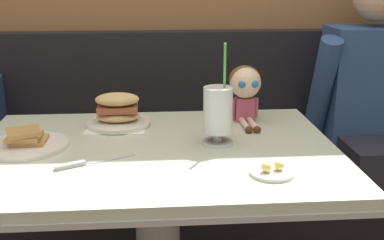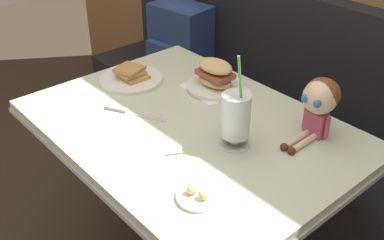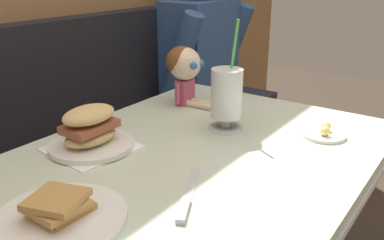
% 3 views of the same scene
% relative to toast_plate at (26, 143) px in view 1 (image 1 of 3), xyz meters
% --- Properties ---
extents(booth_bench, '(2.60, 0.48, 1.00)m').
position_rel_toast_plate_xyz_m(booth_bench, '(0.39, 0.60, -0.43)').
color(booth_bench, black).
rests_on(booth_bench, ground).
extents(diner_table, '(1.11, 0.81, 0.74)m').
position_rel_toast_plate_xyz_m(diner_table, '(0.39, -0.03, -0.21)').
color(diner_table, beige).
rests_on(diner_table, ground).
extents(toast_plate, '(0.25, 0.25, 0.06)m').
position_rel_toast_plate_xyz_m(toast_plate, '(0.00, 0.00, 0.00)').
color(toast_plate, white).
rests_on(toast_plate, diner_table).
extents(milkshake_glass, '(0.10, 0.10, 0.32)m').
position_rel_toast_plate_xyz_m(milkshake_glass, '(0.58, -0.01, 0.09)').
color(milkshake_glass, silver).
rests_on(milkshake_glass, diner_table).
extents(sandwich_plate, '(0.22, 0.22, 0.12)m').
position_rel_toast_plate_xyz_m(sandwich_plate, '(0.26, 0.20, 0.03)').
color(sandwich_plate, white).
rests_on(sandwich_plate, diner_table).
extents(butter_saucer, '(0.12, 0.12, 0.04)m').
position_rel_toast_plate_xyz_m(butter_saucer, '(0.69, -0.26, -0.01)').
color(butter_saucer, white).
rests_on(butter_saucer, diner_table).
extents(butter_knife, '(0.22, 0.12, 0.01)m').
position_rel_toast_plate_xyz_m(butter_knife, '(0.19, -0.16, -0.01)').
color(butter_knife, silver).
rests_on(butter_knife, diner_table).
extents(seated_doll, '(0.12, 0.22, 0.20)m').
position_rel_toast_plate_xyz_m(seated_doll, '(0.71, 0.23, 0.11)').
color(seated_doll, '#B74C6B').
rests_on(seated_doll, diner_table).
extents(diner_patron, '(0.55, 0.48, 0.81)m').
position_rel_toast_plate_xyz_m(diner_patron, '(1.32, 0.55, -0.01)').
color(diner_patron, '#2D4C7F').
rests_on(diner_patron, booth_bench).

